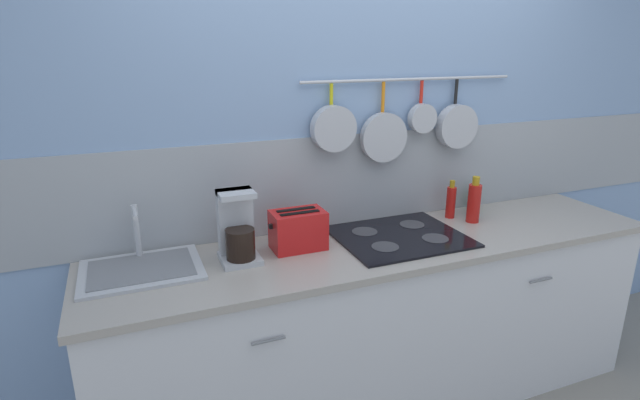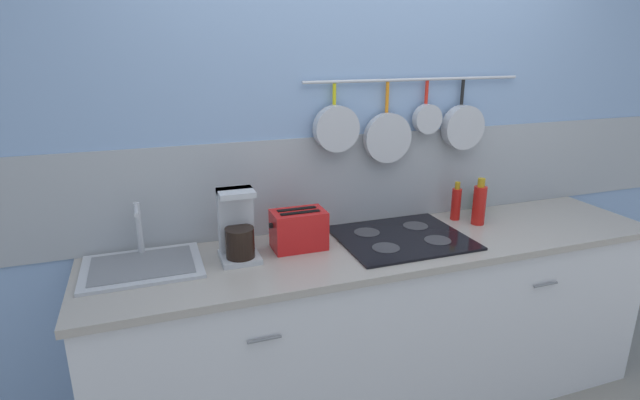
# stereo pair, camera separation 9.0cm
# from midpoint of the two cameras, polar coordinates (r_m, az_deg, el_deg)

# --- Properties ---
(ground_plane) EXTENTS (12.00, 12.00, 0.00)m
(ground_plane) POSITION_cam_midpoint_polar(r_m,az_deg,el_deg) (2.95, 6.04, -21.73)
(ground_plane) COLOR gray
(wall_back) EXTENTS (7.20, 0.15, 2.60)m
(wall_back) POSITION_cam_midpoint_polar(r_m,az_deg,el_deg) (2.67, 3.38, 4.86)
(wall_back) COLOR #84A3CC
(wall_back) RESTS_ON ground_plane
(cabinet_base) EXTENTS (2.82, 0.61, 0.89)m
(cabinet_base) POSITION_cam_midpoint_polar(r_m,az_deg,el_deg) (2.69, 6.36, -14.35)
(cabinet_base) COLOR silver
(cabinet_base) RESTS_ON ground_plane
(countertop) EXTENTS (2.86, 0.63, 0.03)m
(countertop) POSITION_cam_midpoint_polar(r_m,az_deg,el_deg) (2.48, 6.72, -5.20)
(countertop) COLOR #A59E93
(countertop) RESTS_ON cabinet_base
(sink_basin) EXTENTS (0.50, 0.38, 0.26)m
(sink_basin) POSITION_cam_midpoint_polar(r_m,az_deg,el_deg) (2.30, -20.83, -7.14)
(sink_basin) COLOR #B7BABF
(sink_basin) RESTS_ON countertop
(coffee_maker) EXTENTS (0.17, 0.18, 0.32)m
(coffee_maker) POSITION_cam_midpoint_polar(r_m,az_deg,el_deg) (2.26, -10.53, -3.59)
(coffee_maker) COLOR #B7BABF
(coffee_maker) RESTS_ON countertop
(toaster) EXTENTS (0.27, 0.16, 0.19)m
(toaster) POSITION_cam_midpoint_polar(r_m,az_deg,el_deg) (2.36, -3.62, -3.44)
(toaster) COLOR red
(toaster) RESTS_ON countertop
(cooktop) EXTENTS (0.63, 0.53, 0.01)m
(cooktop) POSITION_cam_midpoint_polar(r_m,az_deg,el_deg) (2.54, 8.05, -4.13)
(cooktop) COLOR black
(cooktop) RESTS_ON countertop
(bottle_vinegar) EXTENTS (0.05, 0.05, 0.21)m
(bottle_vinegar) POSITION_cam_midpoint_polar(r_m,az_deg,el_deg) (2.85, 13.86, -0.15)
(bottle_vinegar) COLOR red
(bottle_vinegar) RESTS_ON countertop
(bottle_cooking_wine) EXTENTS (0.07, 0.07, 0.25)m
(bottle_cooking_wine) POSITION_cam_midpoint_polar(r_m,az_deg,el_deg) (2.81, 16.32, -0.23)
(bottle_cooking_wine) COLOR red
(bottle_cooking_wine) RESTS_ON countertop
(bottle_hot_sauce) EXTENTS (0.06, 0.06, 0.15)m
(bottle_hot_sauce) POSITION_cam_midpoint_polar(r_m,az_deg,el_deg) (2.94, 16.20, -0.32)
(bottle_hot_sauce) COLOR navy
(bottle_hot_sauce) RESTS_ON countertop
(bottle_olive_oil) EXTENTS (0.05, 0.05, 0.15)m
(bottle_olive_oil) POSITION_cam_midpoint_polar(r_m,az_deg,el_deg) (3.04, 16.44, 0.17)
(bottle_olive_oil) COLOR #4C721E
(bottle_olive_oil) RESTS_ON countertop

